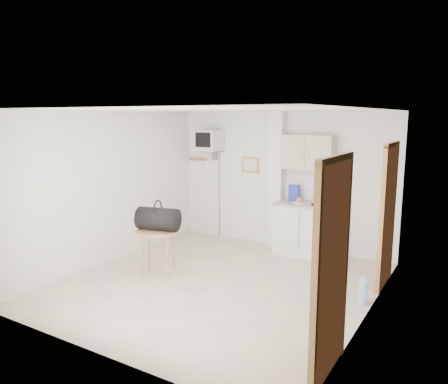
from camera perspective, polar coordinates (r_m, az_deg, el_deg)
The scene contains 7 objects.
ground at distance 6.51m, azimuth -0.82°, elevation -11.89°, with size 4.50×4.50×0.00m, color #B4A590.
room_envelope at distance 6.07m, azimuth 1.52°, elevation 1.55°, with size 4.24×4.54×2.55m.
kitchenette at distance 7.77m, azimuth 10.63°, elevation -2.26°, with size 1.03×0.58×2.10m.
crt_television at distance 8.55m, azimuth -1.96°, elevation 6.66°, with size 0.44×0.45×2.15m.
round_table at distance 6.80m, azimuth -8.70°, elevation -5.68°, with size 0.65×0.65×0.69m.
duffel_bag at distance 6.74m, azimuth -8.60°, elevation -3.48°, with size 0.70×0.48×0.47m.
water_bottle at distance 6.09m, azimuth 17.70°, elevation -12.26°, with size 0.12×0.12×0.37m.
Camera 1 is at (3.20, -5.13, 2.42)m, focal length 35.00 mm.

